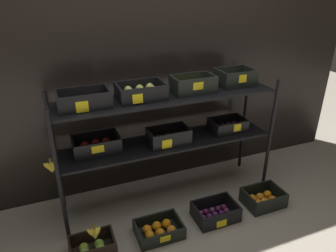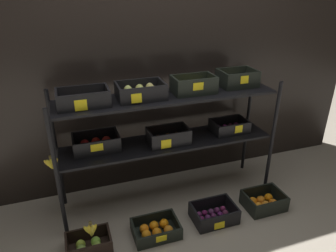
{
  "view_description": "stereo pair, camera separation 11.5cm",
  "coord_description": "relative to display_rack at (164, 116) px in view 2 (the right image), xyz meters",
  "views": [
    {
      "loc": [
        -0.87,
        -2.2,
        1.83
      ],
      "look_at": [
        0.0,
        0.0,
        0.72
      ],
      "focal_mm": 33.35,
      "sensor_mm": 36.0,
      "label": 1
    },
    {
      "loc": [
        -0.76,
        -2.24,
        1.83
      ],
      "look_at": [
        0.0,
        0.0,
        0.72
      ],
      "focal_mm": 33.35,
      "sensor_mm": 36.0,
      "label": 2
    }
  ],
  "objects": [
    {
      "name": "crate_ground_orange",
      "position": [
        -0.21,
        -0.43,
        -0.77
      ],
      "size": [
        0.36,
        0.26,
        0.11
      ],
      "color": "black",
      "rests_on": "ground_plane"
    },
    {
      "name": "banana_bunch_loose",
      "position": [
        -0.7,
        -0.43,
        -0.62
      ],
      "size": [
        0.12,
        0.04,
        0.13
      ],
      "color": "brown",
      "rests_on": "crate_ground_apple_green"
    },
    {
      "name": "crate_ground_apple_green",
      "position": [
        -0.73,
        -0.43,
        -0.76
      ],
      "size": [
        0.33,
        0.22,
        0.13
      ],
      "color": "black",
      "rests_on": "ground_plane"
    },
    {
      "name": "display_rack",
      "position": [
        0.0,
        0.0,
        0.0
      ],
      "size": [
        1.95,
        0.44,
        1.13
      ],
      "color": "black",
      "rests_on": "ground_plane"
    },
    {
      "name": "crate_ground_plum",
      "position": [
        0.3,
        -0.43,
        -0.76
      ],
      "size": [
        0.36,
        0.26,
        0.14
      ],
      "color": "black",
      "rests_on": "ground_plane"
    },
    {
      "name": "storefront_wall",
      "position": [
        0.03,
        0.4,
        0.19
      ],
      "size": [
        4.23,
        0.12,
        2.0
      ],
      "primitive_type": "cube",
      "color": "black",
      "rests_on": "ground_plane"
    },
    {
      "name": "crate_ground_right_orange",
      "position": [
        0.78,
        -0.42,
        -0.76
      ],
      "size": [
        0.34,
        0.26,
        0.14
      ],
      "color": "black",
      "rests_on": "ground_plane"
    },
    {
      "name": "ground_plane",
      "position": [
        0.03,
        -0.01,
        -0.81
      ],
      "size": [
        10.0,
        10.0,
        0.0
      ],
      "primitive_type": "plane",
      "color": "gray"
    }
  ]
}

